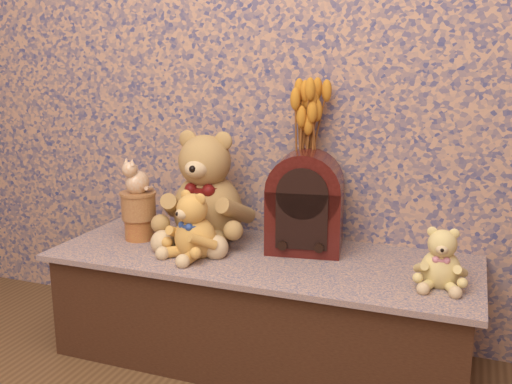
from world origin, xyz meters
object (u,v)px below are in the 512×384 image
teddy_medium (195,222)px  biscuit_tin_lower (140,229)px  teddy_small (442,255)px  cat_figurine (137,175)px  ceramic_vase (303,218)px  teddy_large (207,182)px  cathedral_radio (305,202)px

teddy_medium → biscuit_tin_lower: bearing=-174.6°
teddy_small → cat_figurine: (-1.11, 0.08, 0.15)m
teddy_medium → cat_figurine: (-0.29, 0.10, 0.13)m
ceramic_vase → biscuit_tin_lower: bearing=-164.1°
teddy_large → cathedral_radio: teddy_large is taller
teddy_large → teddy_medium: bearing=-81.6°
cathedral_radio → ceramic_vase: bearing=103.1°
cathedral_radio → cat_figurine: 0.64m
cathedral_radio → ceramic_vase: size_ratio=1.86×
teddy_large → biscuit_tin_lower: (-0.25, -0.09, -0.18)m
teddy_large → ceramic_vase: size_ratio=2.31×
teddy_large → cat_figurine: (-0.25, -0.09, 0.03)m
cathedral_radio → ceramic_vase: (-0.03, 0.07, -0.08)m
teddy_small → ceramic_vase: 0.57m
biscuit_tin_lower → cat_figurine: bearing=0.0°
teddy_medium → cat_figurine: cat_figurine is taller
cathedral_radio → teddy_small: bearing=-29.1°
teddy_small → biscuit_tin_lower: bearing=173.2°
teddy_small → biscuit_tin_lower: teddy_small is taller
teddy_medium → cathedral_radio: 0.40m
teddy_medium → biscuit_tin_lower: teddy_medium is taller
biscuit_tin_lower → cat_figurine: cat_figurine is taller
ceramic_vase → cat_figurine: size_ratio=1.41×
teddy_medium → cat_figurine: bearing=-174.6°
ceramic_vase → teddy_large: bearing=-166.8°
cat_figurine → cathedral_radio: bearing=28.3°
teddy_small → cathedral_radio: cathedral_radio is taller
teddy_small → cat_figurine: 1.12m
teddy_large → teddy_medium: 0.22m
teddy_large → teddy_medium: size_ratio=1.79×
teddy_medium → cathedral_radio: cathedral_radio is taller
teddy_large → ceramic_vase: 0.38m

